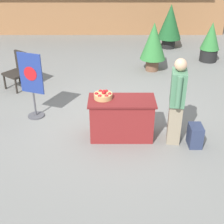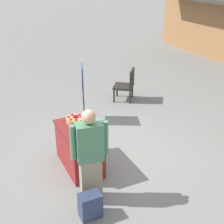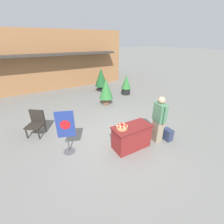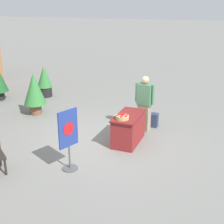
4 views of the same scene
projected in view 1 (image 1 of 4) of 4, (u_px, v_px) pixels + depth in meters
The scene contains 10 objects.
ground_plane at pixel (112, 118), 6.85m from camera, with size 120.00×120.00×0.00m, color slate.
display_table at pixel (122, 118), 6.03m from camera, with size 1.27×0.63×0.80m.
apple_basket at pixel (103, 95), 5.87m from camera, with size 0.35×0.35×0.16m.
person_visitor at pixel (177, 101), 5.68m from camera, with size 0.32×0.60×1.66m.
backpack at pixel (195, 136), 5.83m from camera, with size 0.24×0.34×0.42m.
poster_board at pixel (32, 84), 6.56m from camera, with size 0.52×0.36×1.45m.
patio_chair at pixel (20, 69), 8.11m from camera, with size 0.77×0.77×0.94m.
potted_plant_near_right at pixel (211, 41), 9.90m from camera, with size 0.61×0.61×1.25m.
potted_plant_far_right at pixel (170, 23), 11.09m from camera, with size 0.85×0.85×1.55m.
potted_plant_far_left at pixel (154, 43), 9.06m from camera, with size 0.75×0.75×1.43m.
Camera 1 is at (0.00, -5.97, 3.37)m, focal length 50.00 mm.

